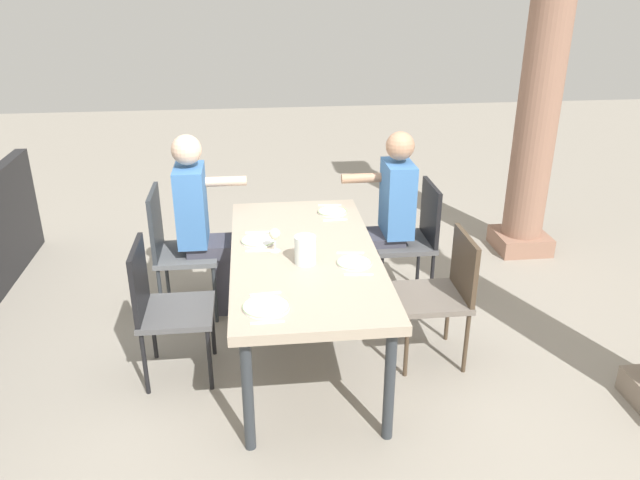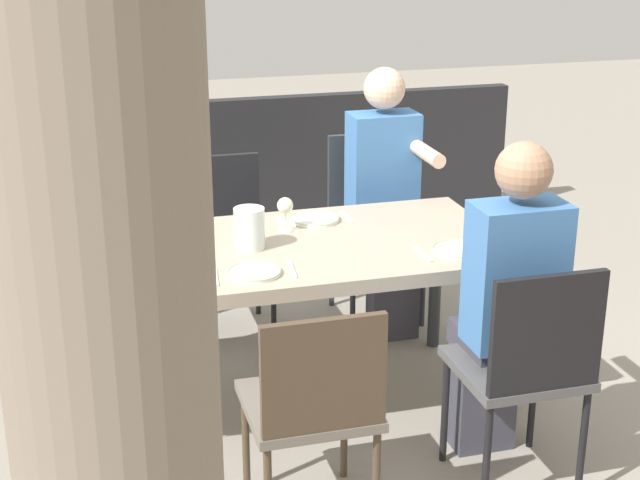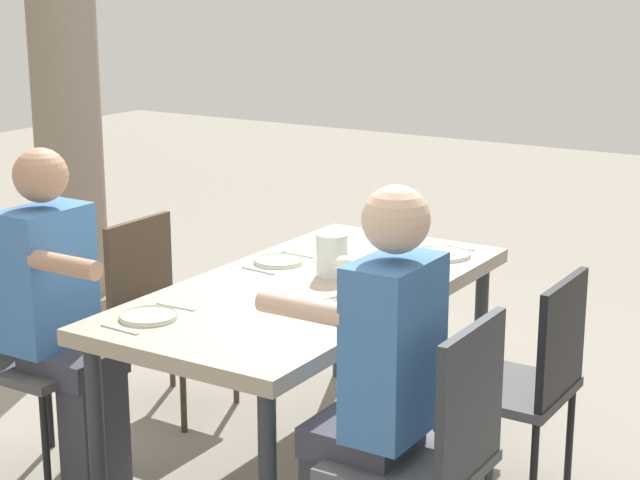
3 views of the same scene
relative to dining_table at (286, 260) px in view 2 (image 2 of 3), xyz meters
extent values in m
plane|color=gray|center=(0.00, 0.00, -0.68)|extent=(16.00, 16.00, 0.00)
cube|color=tan|center=(0.00, 0.00, 0.03)|extent=(1.84, 0.90, 0.06)
cylinder|color=#2D3338|center=(-0.84, 0.37, -0.34)|extent=(0.06, 0.06, 0.69)
cylinder|color=#2D3338|center=(0.84, 0.37, -0.34)|extent=(0.06, 0.06, 0.69)
cylinder|color=#2D3338|center=(-0.84, -0.37, -0.34)|extent=(0.06, 0.06, 0.69)
cylinder|color=#2D3338|center=(0.84, -0.37, -0.34)|extent=(0.06, 0.06, 0.69)
cube|color=#4F4F50|center=(-0.68, 0.79, -0.21)|extent=(0.44, 0.44, 0.04)
cube|color=black|center=(-0.68, 0.99, 0.02)|extent=(0.42, 0.03, 0.45)
cylinder|color=black|center=(-0.87, 0.60, -0.45)|extent=(0.03, 0.03, 0.46)
cylinder|color=black|center=(-0.49, 0.60, -0.45)|extent=(0.03, 0.03, 0.46)
cylinder|color=black|center=(-0.87, 0.98, -0.45)|extent=(0.03, 0.03, 0.46)
cylinder|color=black|center=(-0.49, 0.98, -0.45)|extent=(0.03, 0.03, 0.46)
cube|color=#5B5E61|center=(-0.68, -0.79, -0.22)|extent=(0.44, 0.44, 0.04)
cube|color=#2D3338|center=(-0.68, -0.99, 0.03)|extent=(0.42, 0.03, 0.49)
cylinder|color=#2D3338|center=(-0.49, -0.60, -0.46)|extent=(0.03, 0.03, 0.45)
cylinder|color=#2D3338|center=(-0.87, -0.60, -0.46)|extent=(0.03, 0.03, 0.45)
cylinder|color=#2D3338|center=(-0.49, -0.98, -0.46)|extent=(0.03, 0.03, 0.45)
cylinder|color=#2D3338|center=(-0.87, -0.98, -0.46)|extent=(0.03, 0.03, 0.45)
cube|color=#6A6158|center=(0.11, 0.79, -0.24)|extent=(0.44, 0.44, 0.04)
cube|color=#473828|center=(0.11, 0.99, -0.03)|extent=(0.42, 0.03, 0.42)
cylinder|color=#473828|center=(-0.08, 0.60, -0.47)|extent=(0.03, 0.03, 0.43)
cylinder|color=#473828|center=(0.30, 0.60, -0.47)|extent=(0.03, 0.03, 0.43)
cube|color=#4F4F50|center=(0.11, -0.79, -0.24)|extent=(0.44, 0.44, 0.04)
cube|color=black|center=(0.11, -0.99, -0.02)|extent=(0.42, 0.03, 0.45)
cylinder|color=black|center=(0.30, -0.60, -0.47)|extent=(0.03, 0.03, 0.42)
cylinder|color=black|center=(-0.08, -0.60, -0.47)|extent=(0.03, 0.03, 0.42)
cylinder|color=black|center=(0.30, -0.98, -0.47)|extent=(0.03, 0.03, 0.42)
cylinder|color=black|center=(-0.08, -0.98, -0.47)|extent=(0.03, 0.03, 0.42)
cube|color=#3F3F4C|center=(-0.68, -0.53, -0.45)|extent=(0.24, 0.14, 0.46)
cube|color=#3F3F4C|center=(-0.68, -0.62, -0.17)|extent=(0.28, 0.32, 0.10)
cube|color=#3F72B2|center=(-0.68, -0.73, 0.15)|extent=(0.34, 0.20, 0.55)
sphere|color=beige|center=(-0.68, -0.73, 0.55)|extent=(0.21, 0.21, 0.21)
cylinder|color=beige|center=(-0.82, -0.49, 0.28)|extent=(0.07, 0.30, 0.07)
cube|color=#3F3F4C|center=(-0.68, 0.54, -0.45)|extent=(0.24, 0.14, 0.46)
cube|color=#3F3F4C|center=(-0.68, 0.63, -0.17)|extent=(0.28, 0.32, 0.10)
cube|color=#3F72B2|center=(-0.68, 0.74, 0.15)|extent=(0.34, 0.20, 0.54)
sphere|color=tan|center=(-0.68, 0.74, 0.54)|extent=(0.20, 0.20, 0.20)
cylinder|color=tan|center=(-0.82, 0.50, 0.26)|extent=(0.07, 0.30, 0.07)
cylinder|color=gray|center=(0.81, 2.10, 0.70)|extent=(0.37, 0.37, 2.45)
cube|color=black|center=(0.00, -2.32, -0.23)|extent=(4.24, 0.10, 0.90)
cylinder|color=white|center=(-0.66, 0.26, 0.07)|extent=(0.21, 0.21, 0.01)
torus|color=#A4C786|center=(-0.66, 0.26, 0.08)|extent=(0.21, 0.21, 0.01)
cube|color=silver|center=(-0.81, 0.26, 0.07)|extent=(0.02, 0.17, 0.01)
cube|color=silver|center=(-0.51, 0.26, 0.07)|extent=(0.02, 0.17, 0.01)
cylinder|color=white|center=(-0.20, -0.28, 0.07)|extent=(0.22, 0.22, 0.01)
torus|color=#A9CD91|center=(-0.20, -0.28, 0.08)|extent=(0.22, 0.22, 0.01)
cylinder|color=white|center=(-0.04, -0.18, 0.07)|extent=(0.06, 0.06, 0.00)
cylinder|color=white|center=(-0.04, -0.18, 0.11)|extent=(0.01, 0.01, 0.08)
sphere|color=#F2EFCC|center=(-0.04, -0.18, 0.18)|extent=(0.07, 0.07, 0.07)
cube|color=silver|center=(-0.35, -0.28, 0.07)|extent=(0.02, 0.17, 0.01)
cube|color=silver|center=(-0.05, -0.28, 0.07)|extent=(0.03, 0.17, 0.01)
cylinder|color=white|center=(0.19, 0.28, 0.07)|extent=(0.21, 0.21, 0.01)
torus|color=#A9CD91|center=(0.19, 0.28, 0.08)|extent=(0.21, 0.21, 0.01)
cube|color=silver|center=(0.04, 0.28, 0.07)|extent=(0.03, 0.17, 0.01)
cube|color=silver|center=(0.34, 0.28, 0.07)|extent=(0.03, 0.17, 0.01)
cylinder|color=white|center=(0.66, -0.26, 0.07)|extent=(0.25, 0.25, 0.01)
torus|color=#A9CD91|center=(0.66, -0.26, 0.08)|extent=(0.25, 0.25, 0.01)
cube|color=silver|center=(0.51, -0.26, 0.07)|extent=(0.03, 0.17, 0.01)
cube|color=silver|center=(0.81, -0.26, 0.07)|extent=(0.02, 0.17, 0.01)
cylinder|color=white|center=(0.15, -0.01, 0.15)|extent=(0.13, 0.13, 0.17)
cylinder|color=#EFEAC6|center=(0.15, -0.01, 0.12)|extent=(0.12, 0.12, 0.11)
camera|label=1|loc=(3.48, -0.29, 1.68)|focal=34.98mm
camera|label=2|loc=(0.85, 3.60, 1.42)|focal=53.16mm
camera|label=3|loc=(-3.38, -2.16, 1.27)|focal=59.66mm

